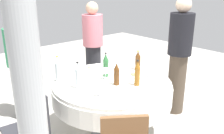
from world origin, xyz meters
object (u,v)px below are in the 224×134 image
(bottle_clear_north, at_px, (78,76))
(wine_glass_east, at_px, (99,89))
(person_right, at_px, (179,55))
(chair_south, at_px, (32,123))
(person_inner, at_px, (20,66))
(wine_glass_front, at_px, (111,62))
(plate_outer, at_px, (117,100))
(bottle_brown_front, at_px, (138,61))
(plate_mid, at_px, (134,75))
(wine_glass_south, at_px, (105,71))
(person_left, at_px, (93,48))
(bottle_green_right, at_px, (106,65))
(wine_glass_outer, at_px, (82,66))
(wine_glass_north, at_px, (149,70))
(plate_west, at_px, (91,68))
(dining_table, at_px, (112,91))
(bottle_clear_inner, at_px, (58,70))
(plate_near, at_px, (85,82))
(bottle_amber_left, at_px, (137,74))
(bottle_brown_south, at_px, (117,74))

(bottle_clear_north, bearing_deg, wine_glass_east, -172.25)
(person_right, height_order, chair_south, person_right)
(bottle_clear_north, height_order, person_inner, person_inner)
(wine_glass_front, distance_m, plate_outer, 1.01)
(bottle_brown_front, bearing_deg, person_right, -117.22)
(plate_mid, bearing_deg, bottle_clear_north, 78.43)
(wine_glass_south, bearing_deg, person_left, -29.73)
(bottle_green_right, distance_m, wine_glass_outer, 0.34)
(wine_glass_front, relative_size, plate_mid, 0.67)
(person_left, bearing_deg, wine_glass_north, -68.41)
(person_inner, bearing_deg, plate_west, -69.60)
(wine_glass_outer, bearing_deg, wine_glass_north, -140.13)
(bottle_green_right, height_order, person_left, person_left)
(plate_west, bearing_deg, person_right, -125.93)
(wine_glass_front, bearing_deg, plate_west, 45.84)
(dining_table, bearing_deg, bottle_clear_inner, 49.30)
(wine_glass_outer, distance_m, person_left, 0.96)
(bottle_clear_inner, bearing_deg, plate_near, -137.39)
(bottle_green_right, xyz_separation_m, plate_west, (0.37, -0.03, -0.14))
(plate_outer, bearing_deg, plate_west, -21.85)
(wine_glass_north, xyz_separation_m, plate_west, (0.77, 0.37, -0.08))
(bottle_brown_front, height_order, person_left, person_left)
(wine_glass_east, bearing_deg, person_right, -88.78)
(bottle_clear_north, bearing_deg, bottle_clear_inner, 10.50)
(plate_west, bearing_deg, wine_glass_east, 149.21)
(bottle_brown_front, xyz_separation_m, wine_glass_east, (-0.32, 0.95, -0.04))
(wine_glass_outer, relative_size, person_inner, 0.10)
(person_inner, bearing_deg, wine_glass_outer, -81.56)
(bottle_amber_left, xyz_separation_m, chair_south, (0.39, 1.17, -0.37))
(person_left, distance_m, chair_south, 1.94)
(wine_glass_south, distance_m, wine_glass_outer, 0.38)
(dining_table, bearing_deg, wine_glass_north, -116.32)
(bottle_clear_inner, relative_size, person_right, 0.19)
(wine_glass_east, distance_m, plate_mid, 0.75)
(plate_near, xyz_separation_m, person_right, (-0.40, -1.39, 0.16))
(wine_glass_east, distance_m, person_left, 1.67)
(bottle_brown_front, bearing_deg, person_left, -0.65)
(bottle_green_right, xyz_separation_m, bottle_brown_front, (-0.10, -0.50, -0.02))
(bottle_clear_north, height_order, plate_outer, bottle_clear_north)
(bottle_brown_south, bearing_deg, person_right, -94.25)
(plate_outer, xyz_separation_m, person_left, (1.58, -0.89, 0.10))
(bottle_amber_left, bearing_deg, plate_near, 39.94)
(wine_glass_front, distance_m, wine_glass_south, 0.38)
(wine_glass_east, relative_size, wine_glass_outer, 0.84)
(wine_glass_front, xyz_separation_m, wine_glass_east, (-0.59, 0.67, -0.03))
(person_right, relative_size, chair_south, 1.99)
(bottle_brown_front, relative_size, wine_glass_outer, 1.81)
(bottle_clear_inner, height_order, bottle_amber_left, bottle_clear_inner)
(plate_mid, distance_m, person_right, 0.82)
(bottle_clear_inner, xyz_separation_m, wine_glass_south, (-0.33, -0.48, -0.05))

